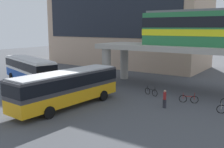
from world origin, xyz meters
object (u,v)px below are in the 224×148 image
at_px(bicycle_red, 189,99).
at_px(pedestrian_at_kerb, 165,100).
at_px(bus_main, 67,85).
at_px(bus_secondary, 29,68).
at_px(bicycle_black, 151,92).
at_px(station_building, 126,12).

bearing_deg(bicycle_red, pedestrian_at_kerb, -113.73).
relative_size(bus_main, bicycle_red, 6.42).
relative_size(bus_secondary, pedestrian_at_kerb, 6.91).
relative_size(bus_secondary, bicycle_black, 6.56).
distance_m(bus_secondary, bicycle_red, 20.09).
height_order(station_building, bicycle_black, station_building).
height_order(station_building, bus_main, station_building).
xyz_separation_m(bus_main, bicycle_red, (8.60, 7.41, -1.63)).
xyz_separation_m(bicycle_red, pedestrian_at_kerb, (-1.24, -2.83, 0.40)).
bearing_deg(bus_main, bus_secondary, 156.99).
distance_m(bicycle_black, pedestrian_at_kerb, 4.51).
height_order(bus_secondary, bicycle_black, bus_secondary).
bearing_deg(pedestrian_at_kerb, bicycle_black, 131.15).
bearing_deg(pedestrian_at_kerb, bus_secondary, 179.41).
xyz_separation_m(bus_main, bus_secondary, (-11.25, 4.78, 0.00)).
bearing_deg(bus_secondary, bus_main, -23.01).
distance_m(bus_secondary, pedestrian_at_kerb, 18.65).
relative_size(station_building, pedestrian_at_kerb, 17.89).
relative_size(station_building, bicycle_red, 16.79).
xyz_separation_m(station_building, bus_secondary, (-1.20, -21.59, -8.00)).
xyz_separation_m(bus_secondary, pedestrian_at_kerb, (18.60, -0.19, -1.23)).
bearing_deg(bicycle_red, bus_secondary, -172.43).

